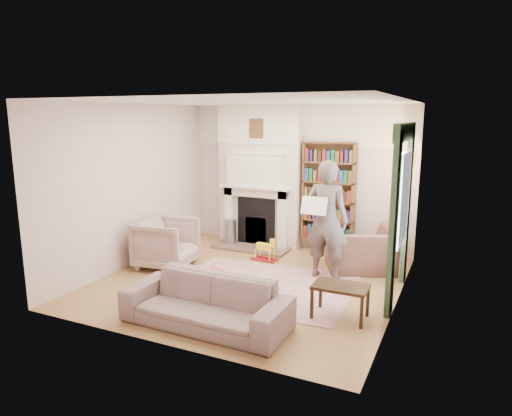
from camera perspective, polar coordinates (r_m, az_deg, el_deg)
The scene contains 25 objects.
floor at distance 7.36m, azimuth -0.83°, elevation -9.17°, with size 4.50×4.50×0.00m, color olive.
ceiling at distance 6.89m, azimuth -0.90°, elevation 13.19°, with size 4.50×4.50×0.00m, color white.
wall_back at distance 9.04m, azimuth 5.35°, elevation 3.85°, with size 4.50×4.50×0.00m, color beige.
wall_front at distance 5.10m, azimuth -11.92°, elevation -2.33°, with size 4.50×4.50×0.00m, color beige.
wall_left at distance 8.21m, azimuth -15.18°, elevation 2.71°, with size 4.50×4.50×0.00m, color beige.
wall_right at distance 6.36m, azimuth 17.73°, elevation 0.10°, with size 4.50×4.50×0.00m, color beige.
fireplace at distance 9.14m, azimuth 0.48°, elevation 3.89°, with size 1.70×0.58×2.80m.
bookcase at distance 8.76m, azimuth 9.05°, elevation 2.02°, with size 1.00×0.24×1.85m, color brown.
window at distance 6.74m, azimuth 18.07°, elevation 1.13°, with size 0.02×0.90×1.30m, color silver.
curtain_left at distance 6.11m, azimuth 16.78°, elevation -2.21°, with size 0.07×0.32×2.40m, color #29402B.
curtain_right at distance 7.47m, azimuth 18.35°, elevation 0.14°, with size 0.07×0.32×2.40m, color #29402B.
pelmet at distance 6.65m, azimuth 18.18°, elevation 9.07°, with size 0.09×1.70×0.24m, color #29402B.
wall_sconce at distance 7.79m, azimuth 17.79°, elevation 5.82°, with size 0.20×0.24×0.24m, color gold, non-canonical shape.
rug at distance 7.16m, azimuth 0.78°, elevation -9.72°, with size 2.71×2.09×0.01m, color beige.
armchair_reading at distance 7.96m, azimuth 13.01°, elevation -5.02°, with size 1.15×1.00×0.75m, color #4E2C29.
armchair_left at distance 8.07m, azimuth -11.11°, elevation -4.36°, with size 0.90×0.93×0.84m, color #BAAE99.
sofa at distance 5.84m, azimuth -6.30°, elevation -11.62°, with size 2.12×0.83×0.62m, color gray.
man_reading at distance 7.35m, azimuth 8.81°, elevation -1.50°, with size 0.70×0.46×1.92m, color #514540.
newspaper at distance 7.15m, azimuth 7.27°, elevation 0.28°, with size 0.41×0.02×0.29m, color white.
coffee_table at distance 6.14m, azimuth 10.48°, elevation -11.42°, with size 0.70×0.45×0.45m, color #332111, non-canonical shape.
paraffin_heater at distance 9.27m, azimuth -3.26°, elevation -3.02°, with size 0.24×0.24×0.55m, color #939599.
rocking_horse at distance 8.30m, azimuth 1.08°, elevation -5.19°, with size 0.49×0.19×0.43m, color yellow, non-canonical shape.
board_game at distance 7.56m, azimuth -3.89°, elevation -8.40°, with size 0.33×0.33×0.03m, color #DAC34D.
game_box_lid at distance 7.74m, azimuth -5.25°, elevation -7.85°, with size 0.29×0.19×0.05m, color #A62413.
comic_annuals at distance 6.98m, azimuth -0.02°, elevation -10.16°, with size 0.75×0.71×0.02m.
Camera 1 is at (2.99, -6.20, 2.60)m, focal length 32.00 mm.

